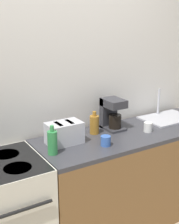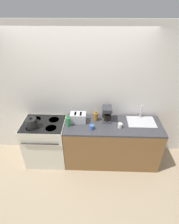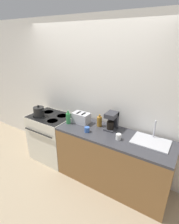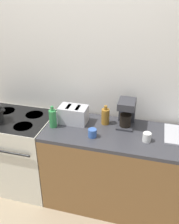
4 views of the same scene
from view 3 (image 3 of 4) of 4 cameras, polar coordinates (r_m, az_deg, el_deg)
name	(u,v)px [view 3 (image 3 of 4)]	position (r m, az deg, el deg)	size (l,w,h in m)	color
ground_plane	(70,178)	(3.28, -6.39, -20.49)	(12.00, 12.00, 0.00)	tan
wall_back	(91,97)	(3.09, 0.44, 5.04)	(8.00, 0.05, 2.60)	silver
stove	(52,136)	(3.55, -12.05, -7.80)	(0.78, 0.65, 0.91)	silver
counter_block	(112,159)	(2.93, 7.37, -15.07)	(1.79, 0.63, 0.91)	brown
kettle	(39,112)	(3.35, -16.17, 0.08)	(0.25, 0.20, 0.23)	black
toaster	(81,118)	(2.98, -2.72, -1.93)	(0.29, 0.18, 0.18)	#BCBCC1
coffee_maker	(112,120)	(2.78, 7.33, -2.62)	(0.16, 0.22, 0.28)	#333338
sink_tray	(151,141)	(2.63, 19.41, -8.92)	(0.51, 0.36, 0.28)	#B7B7BC
bottle_green	(68,118)	(2.98, -6.94, -2.02)	(0.08, 0.08, 0.23)	#338C47
bottle_amber	(99,121)	(2.87, 3.27, -3.07)	(0.08, 0.08, 0.20)	#9E6B23
cup_blue	(87,129)	(2.71, -0.83, -5.73)	(0.08, 0.08, 0.08)	#3860B2
cup_white	(118,137)	(2.56, 9.43, -7.96)	(0.08, 0.08, 0.09)	white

